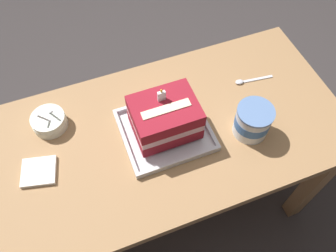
{
  "coord_description": "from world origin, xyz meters",
  "views": [
    {
      "loc": [
        -0.23,
        -0.57,
        1.68
      ],
      "look_at": [
        -0.01,
        0.0,
        0.72
      ],
      "focal_mm": 36.87,
      "sensor_mm": 36.0,
      "label": 1
    }
  ],
  "objects": [
    {
      "name": "ice_cream_tub",
      "position": [
        0.25,
        -0.1,
        0.74
      ],
      "size": [
        0.12,
        0.12,
        0.11
      ],
      "color": "white",
      "rests_on": "dining_table"
    },
    {
      "name": "serving_spoon_near_tray",
      "position": [
        0.33,
        0.1,
        0.69
      ],
      "size": [
        0.15,
        0.03,
        0.01
      ],
      "color": "silver",
      "rests_on": "dining_table"
    },
    {
      "name": "bowl_stack",
      "position": [
        -0.38,
        0.16,
        0.71
      ],
      "size": [
        0.12,
        0.12,
        0.09
      ],
      "color": "silver",
      "rests_on": "dining_table"
    },
    {
      "name": "dining_table",
      "position": [
        0.0,
        0.0,
        0.58
      ],
      "size": [
        1.21,
        0.63,
        0.69
      ],
      "color": "#9E754C",
      "rests_on": "ground_plane"
    },
    {
      "name": "birthday_cake",
      "position": [
        -0.02,
        0.0,
        0.77
      ],
      "size": [
        0.21,
        0.16,
        0.17
      ],
      "color": "maroon",
      "rests_on": "foil_tray"
    },
    {
      "name": "ground_plane",
      "position": [
        0.0,
        0.0,
        0.0
      ],
      "size": [
        8.0,
        8.0,
        0.0
      ],
      "primitive_type": "plane",
      "color": "#383333"
    },
    {
      "name": "foil_tray",
      "position": [
        -0.02,
        0.0,
        0.69
      ],
      "size": [
        0.29,
        0.27,
        0.02
      ],
      "color": "silver",
      "rests_on": "dining_table"
    },
    {
      "name": "napkin_pile",
      "position": [
        -0.44,
        -0.0,
        0.69
      ],
      "size": [
        0.12,
        0.12,
        0.01
      ],
      "color": "white",
      "rests_on": "dining_table"
    }
  ]
}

